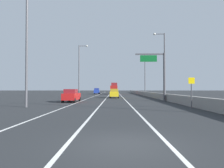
{
  "coord_description": "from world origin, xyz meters",
  "views": [
    {
      "loc": [
        -0.37,
        -7.24,
        1.91
      ],
      "look_at": [
        -0.86,
        37.27,
        2.93
      ],
      "focal_mm": 33.53,
      "sensor_mm": 36.0,
      "label": 1
    }
  ],
  "objects_px": {
    "car_yellow_2": "(114,93)",
    "car_blue_1": "(97,91)",
    "lamp_post_right_second": "(163,62)",
    "lamp_post_left_near": "(29,42)",
    "speed_advisory_sign": "(191,90)",
    "box_truck": "(114,89)",
    "lamp_post_right_third": "(144,72)",
    "overhead_sign_gantry": "(160,71)",
    "car_red_0": "(71,96)",
    "lamp_post_left_mid": "(80,68)"
  },
  "relations": [
    {
      "from": "lamp_post_right_second",
      "to": "lamp_post_left_near",
      "type": "bearing_deg",
      "value": -137.58
    },
    {
      "from": "car_yellow_2",
      "to": "overhead_sign_gantry",
      "type": "bearing_deg",
      "value": -57.3
    },
    {
      "from": "lamp_post_left_mid",
      "to": "overhead_sign_gantry",
      "type": "bearing_deg",
      "value": -46.47
    },
    {
      "from": "box_truck",
      "to": "lamp_post_right_second",
      "type": "bearing_deg",
      "value": -76.19
    },
    {
      "from": "lamp_post_right_second",
      "to": "box_truck",
      "type": "distance_m",
      "value": 37.79
    },
    {
      "from": "overhead_sign_gantry",
      "to": "lamp_post_right_second",
      "type": "xyz_separation_m",
      "value": [
        1.85,
        5.34,
        2.08
      ]
    },
    {
      "from": "lamp_post_right_third",
      "to": "lamp_post_left_near",
      "type": "bearing_deg",
      "value": -114.44
    },
    {
      "from": "speed_advisory_sign",
      "to": "lamp_post_right_second",
      "type": "relative_size",
      "value": 0.25
    },
    {
      "from": "car_red_0",
      "to": "car_blue_1",
      "type": "distance_m",
      "value": 45.58
    },
    {
      "from": "lamp_post_right_second",
      "to": "box_truck",
      "type": "bearing_deg",
      "value": 103.81
    },
    {
      "from": "overhead_sign_gantry",
      "to": "lamp_post_left_near",
      "type": "distance_m",
      "value": 19.41
    },
    {
      "from": "lamp_post_right_third",
      "to": "overhead_sign_gantry",
      "type": "bearing_deg",
      "value": -93.25
    },
    {
      "from": "speed_advisory_sign",
      "to": "box_truck",
      "type": "height_order",
      "value": "box_truck"
    },
    {
      "from": "car_blue_1",
      "to": "lamp_post_left_mid",
      "type": "bearing_deg",
      "value": -93.37
    },
    {
      "from": "lamp_post_right_second",
      "to": "car_blue_1",
      "type": "xyz_separation_m",
      "value": [
        -15.24,
        37.85,
        -5.74
      ]
    },
    {
      "from": "car_yellow_2",
      "to": "car_blue_1",
      "type": "bearing_deg",
      "value": 101.17
    },
    {
      "from": "overhead_sign_gantry",
      "to": "car_yellow_2",
      "type": "xyz_separation_m",
      "value": [
        -7.02,
        10.93,
        -3.77
      ]
    },
    {
      "from": "lamp_post_left_mid",
      "to": "box_truck",
      "type": "xyz_separation_m",
      "value": [
        7.91,
        25.94,
        -4.94
      ]
    },
    {
      "from": "car_blue_1",
      "to": "car_yellow_2",
      "type": "xyz_separation_m",
      "value": [
        6.37,
        -32.26,
        -0.11
      ]
    },
    {
      "from": "car_red_0",
      "to": "box_truck",
      "type": "bearing_deg",
      "value": 82.11
    },
    {
      "from": "car_red_0",
      "to": "box_truck",
      "type": "relative_size",
      "value": 0.59
    },
    {
      "from": "lamp_post_right_second",
      "to": "car_yellow_2",
      "type": "bearing_deg",
      "value": 147.77
    },
    {
      "from": "lamp_post_left_mid",
      "to": "box_truck",
      "type": "bearing_deg",
      "value": 73.04
    },
    {
      "from": "lamp_post_right_third",
      "to": "box_truck",
      "type": "xyz_separation_m",
      "value": [
        -8.66,
        14.14,
        -4.94
      ]
    },
    {
      "from": "overhead_sign_gantry",
      "to": "speed_advisory_sign",
      "type": "distance_m",
      "value": 12.48
    },
    {
      "from": "car_blue_1",
      "to": "lamp_post_right_third",
      "type": "bearing_deg",
      "value": -46.22
    },
    {
      "from": "lamp_post_right_second",
      "to": "box_truck",
      "type": "relative_size",
      "value": 1.56
    },
    {
      "from": "speed_advisory_sign",
      "to": "car_blue_1",
      "type": "xyz_separation_m",
      "value": [
        -13.83,
        55.3,
        -0.7
      ]
    },
    {
      "from": "car_red_0",
      "to": "lamp_post_left_mid",
      "type": "bearing_deg",
      "value": 95.64
    },
    {
      "from": "lamp_post_right_second",
      "to": "lamp_post_left_near",
      "type": "height_order",
      "value": "same"
    },
    {
      "from": "lamp_post_left_near",
      "to": "box_truck",
      "type": "bearing_deg",
      "value": 80.47
    },
    {
      "from": "lamp_post_right_second",
      "to": "car_yellow_2",
      "type": "distance_m",
      "value": 12.01
    },
    {
      "from": "speed_advisory_sign",
      "to": "car_red_0",
      "type": "bearing_deg",
      "value": 144.53
    },
    {
      "from": "speed_advisory_sign",
      "to": "car_red_0",
      "type": "height_order",
      "value": "speed_advisory_sign"
    },
    {
      "from": "lamp_post_right_second",
      "to": "car_blue_1",
      "type": "bearing_deg",
      "value": 111.93
    },
    {
      "from": "speed_advisory_sign",
      "to": "lamp_post_right_second",
      "type": "bearing_deg",
      "value": 85.38
    },
    {
      "from": "speed_advisory_sign",
      "to": "lamp_post_right_second",
      "type": "height_order",
      "value": "lamp_post_right_second"
    },
    {
      "from": "lamp_post_right_third",
      "to": "car_yellow_2",
      "type": "distance_m",
      "value": 19.63
    },
    {
      "from": "lamp_post_left_mid",
      "to": "car_yellow_2",
      "type": "distance_m",
      "value": 11.02
    },
    {
      "from": "speed_advisory_sign",
      "to": "car_yellow_2",
      "type": "xyz_separation_m",
      "value": [
        -7.46,
        23.05,
        -0.81
      ]
    },
    {
      "from": "lamp_post_right_third",
      "to": "car_yellow_2",
      "type": "relative_size",
      "value": 2.64
    },
    {
      "from": "lamp_post_right_second",
      "to": "lamp_post_right_third",
      "type": "xyz_separation_m",
      "value": [
        -0.29,
        22.24,
        0.0
      ]
    },
    {
      "from": "car_red_0",
      "to": "car_yellow_2",
      "type": "xyz_separation_m",
      "value": [
        6.19,
        13.32,
        0.02
      ]
    },
    {
      "from": "overhead_sign_gantry",
      "to": "lamp_post_right_second",
      "type": "distance_m",
      "value": 6.02
    },
    {
      "from": "overhead_sign_gantry",
      "to": "lamp_post_right_second",
      "type": "relative_size",
      "value": 0.62
    },
    {
      "from": "lamp_post_right_second",
      "to": "lamp_post_left_mid",
      "type": "distance_m",
      "value": 19.83
    },
    {
      "from": "overhead_sign_gantry",
      "to": "speed_advisory_sign",
      "type": "bearing_deg",
      "value": -87.91
    },
    {
      "from": "lamp_post_right_second",
      "to": "lamp_post_left_mid",
      "type": "height_order",
      "value": "same"
    },
    {
      "from": "speed_advisory_sign",
      "to": "car_red_0",
      "type": "relative_size",
      "value": 0.66
    },
    {
      "from": "overhead_sign_gantry",
      "to": "car_red_0",
      "type": "distance_m",
      "value": 13.95
    }
  ]
}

